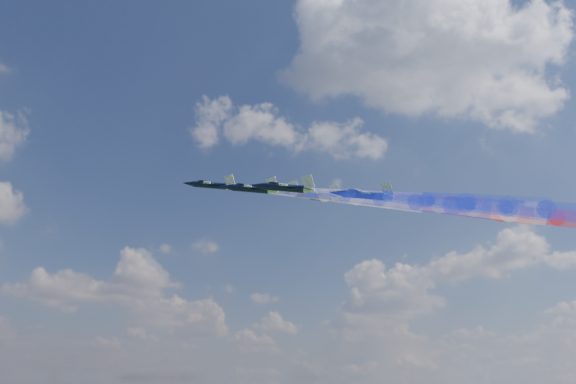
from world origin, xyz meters
TOP-DOWN VIEW (x-y plane):
  - jet_lead at (-24.85, 23.03)m, footprint 16.65×17.28m
  - trail_lead at (-8.81, 2.35)m, footprint 28.80×35.82m
  - jet_inner_left at (-25.15, 6.73)m, footprint 16.65×17.28m
  - trail_inner_left at (-9.11, -13.95)m, footprint 28.80×35.82m
  - jet_inner_right at (-10.17, 18.34)m, footprint 16.65×17.28m
  - trail_inner_right at (5.87, -2.34)m, footprint 28.80×35.82m
  - jet_outer_left at (-25.52, -5.04)m, footprint 16.65×17.28m
  - trail_outer_left at (-9.48, -25.71)m, footprint 28.80×35.82m
  - jet_center_third at (-9.91, 4.60)m, footprint 16.65×17.28m
  - trail_center_third at (6.13, -16.07)m, footprint 28.80×35.82m
  - jet_outer_right at (3.56, 15.27)m, footprint 16.65×17.28m
  - trail_outer_right at (19.60, -5.40)m, footprint 28.80×35.82m
  - jet_rear_left at (-11.06, -11.66)m, footprint 16.65×17.28m
  - trail_rear_left at (4.98, -32.34)m, footprint 28.80×35.82m
  - jet_rear_right at (4.76, 2.74)m, footprint 16.65×17.28m
  - trail_rear_right at (20.80, -17.93)m, footprint 28.80×35.82m

SIDE VIEW (x-z plane):
  - trail_rear_left at x=4.98m, z-range 156.10..167.50m
  - trail_outer_left at x=-9.48m, z-range 156.50..167.90m
  - trail_inner_left at x=-9.11m, z-range 159.07..170.47m
  - trail_center_third at x=6.13m, z-range 159.86..171.26m
  - jet_rear_left at x=-11.06m, z-range 162.04..169.58m
  - jet_outer_left at x=-25.52m, z-range 162.44..169.98m
  - trail_rear_right at x=20.80m, z-range 160.54..171.94m
  - jet_inner_left at x=-25.15m, z-range 165.00..172.55m
  - trail_lead at x=-8.81m, z-range 163.74..175.14m
  - trail_outer_right at x=19.60m, z-range 163.85..175.25m
  - jet_center_third at x=-9.91m, z-range 165.79..173.34m
  - trail_inner_right at x=5.87m, z-range 164.06..175.46m
  - jet_rear_right at x=4.76m, z-range 166.47..174.02m
  - jet_lead at x=-24.85m, z-range 169.67..177.22m
  - jet_outer_right at x=3.56m, z-range 169.78..177.33m
  - jet_inner_right at x=-10.17m, z-range 170.00..177.54m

